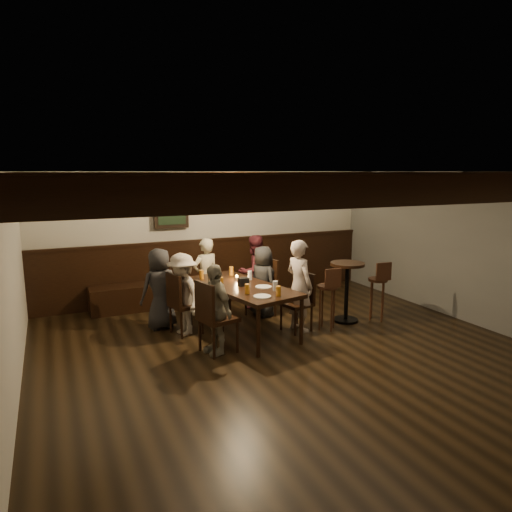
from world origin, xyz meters
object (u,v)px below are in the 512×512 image
dining_table (242,289)px  person_left_far (215,309)px  chair_left_near (185,315)px  person_bench_right (254,272)px  chair_left_far (217,331)px  chair_right_far (297,313)px  person_right_near (263,281)px  high_top_table (347,283)px  bar_stool_right (377,298)px  person_left_near (183,294)px  chair_right_near (261,299)px  bar_stool_left (327,306)px  person_right_far (299,285)px  person_bench_centre (206,277)px  person_bench_left (160,289)px

dining_table → person_left_far: bearing=-149.0°
chair_left_near → person_bench_right: bearing=105.5°
chair_left_far → chair_right_far: bearing=90.0°
person_right_near → high_top_table: 1.38m
chair_right_far → bar_stool_right: bearing=-106.4°
person_bench_right → person_left_near: (-1.52, -0.79, -0.04)m
chair_right_near → bar_stool_left: bearing=-161.1°
person_bench_right → bar_stool_right: person_bench_right is taller
chair_right_far → person_right_far: bearing=-90.0°
person_right_near → person_bench_centre: bearing=51.3°
chair_left_near → bar_stool_left: bearing=58.0°
person_right_near → person_bench_right: bearing=-18.4°
chair_right_near → person_right_near: size_ratio=0.81×
high_top_table → bar_stool_left: 0.60m
chair_right_far → person_right_near: person_right_near is taller
person_bench_right → person_right_near: (-0.05, -0.47, -0.06)m
chair_left_near → high_top_table: (2.53, -0.53, 0.35)m
dining_table → person_bench_left: (-1.07, 0.69, -0.04)m
person_bench_centre → person_left_near: bearing=38.7°
chair_left_near → person_left_near: (-0.03, -0.01, 0.33)m
chair_left_far → person_right_far: size_ratio=0.70×
person_bench_left → person_bench_centre: bearing=-170.5°
person_left_far → bar_stool_left: 1.89m
chair_right_far → person_bench_centre: (-1.02, 1.31, 0.39)m
chair_right_near → person_right_far: person_right_far is taller
person_left_near → bar_stool_right: size_ratio=1.25×
chair_left_near → person_right_near: bearing=90.0°
person_bench_centre → person_left_far: bearing=63.4°
person_right_near → dining_table: bearing=121.0°
chair_right_near → high_top_table: high_top_table is taller
chair_right_near → person_right_far: (0.22, -0.87, 0.41)m
person_bench_left → high_top_table: (2.80, -0.93, 0.01)m
person_left_far → person_right_near: person_left_far is taller
person_bench_right → bar_stool_left: size_ratio=1.33×
chair_left_far → bar_stool_right: 2.85m
person_bench_left → person_right_near: bearing=164.7°
person_right_near → high_top_table: size_ratio=1.22×
person_left_far → bar_stool_right: 2.89m
person_bench_centre → chair_left_near: bearing=39.8°
chair_right_near → dining_table: bearing=122.0°
dining_table → person_left_far: (-0.64, -0.60, -0.06)m
person_bench_left → person_left_far: bearing=96.3°
chair_left_far → chair_right_far: (1.41, 0.30, -0.03)m
person_bench_centre → person_bench_right: 0.91m
high_top_table → chair_right_near: bearing=143.6°
chair_right_far → bar_stool_left: bearing=-121.9°
chair_right_far → person_bench_right: 1.42m
dining_table → bar_stool_right: bearing=-22.2°
dining_table → person_left_near: (-0.83, 0.28, -0.06)m
person_left_near → person_left_far: 0.90m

